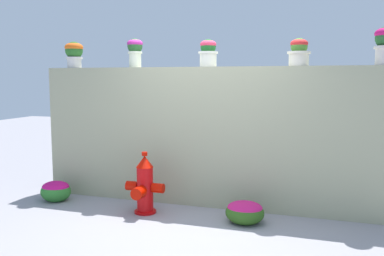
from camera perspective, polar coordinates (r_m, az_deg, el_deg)
name	(u,v)px	position (r m, az deg, el deg)	size (l,w,h in m)	color
ground_plane	(188,228)	(5.20, -0.59, -13.45)	(24.00, 24.00, 0.00)	gray
stone_wall	(211,137)	(5.92, 2.62, -1.19)	(5.09, 0.36, 1.95)	#9E9F7D
potted_plant_0	(74,52)	(6.78, -15.75, 9.90)	(0.28, 0.28, 0.40)	silver
potted_plant_1	(135,50)	(6.26, -7.76, 10.53)	(0.23, 0.23, 0.42)	beige
potted_plant_2	(208,52)	(5.90, 2.22, 10.33)	(0.27, 0.27, 0.38)	silver
potted_plant_3	(299,51)	(5.64, 14.35, 10.08)	(0.30, 0.30, 0.36)	beige
fire_hydrant	(144,186)	(5.67, -6.49, -7.88)	(0.53, 0.43, 0.83)	red
flower_bush_left	(56,190)	(6.55, -18.05, -8.04)	(0.45, 0.40, 0.31)	#2C732B
flower_bush_right	(245,211)	(5.36, 7.20, -11.18)	(0.49, 0.44, 0.29)	#2C5619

